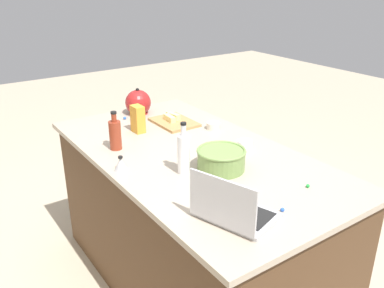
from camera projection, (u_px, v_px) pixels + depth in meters
The scene contains 18 objects.
ground_plane at pixel (192, 280), 2.63m from camera, with size 12.00×12.00×0.00m, color #B7A88E.
island_counter at pixel (192, 221), 2.46m from camera, with size 1.84×0.99×0.90m.
laptop at pixel (232, 210), 1.64m from camera, with size 0.36×0.31×0.22m.
mixing_bowl_large at pixel (221, 159), 2.07m from camera, with size 0.25×0.25×0.11m.
bottle_soy at pixel (115, 134), 2.29m from camera, with size 0.07×0.07×0.22m.
bottle_vinegar at pixel (184, 153), 2.01m from camera, with size 0.06×0.06×0.27m.
kettle at pixel (138, 103), 2.88m from camera, with size 0.21×0.18×0.20m.
cutting_board at pixel (174, 122), 2.72m from camera, with size 0.31×0.23×0.02m, color #AD7F4C.
butter_stick_left at pixel (173, 116), 2.75m from camera, with size 0.11×0.04×0.04m, color #F4E58C.
butter_stick_right at pixel (170, 118), 2.71m from camera, with size 0.11×0.04×0.04m, color #F4E58C.
ramekin_small at pixel (213, 126), 2.62m from camera, with size 0.09×0.09×0.04m, color beige.
ramekin_medium at pixel (245, 144), 2.34m from camera, with size 0.09×0.09×0.04m, color white.
kitchen_timer at pixel (121, 164), 2.07m from camera, with size 0.07×0.07×0.08m.
candy_bag at pixel (138, 119), 2.54m from camera, with size 0.09×0.06×0.17m, color gold.
candy_0 at pixel (183, 137), 2.48m from camera, with size 0.02×0.02×0.02m, color orange.
candy_1 at pixel (282, 210), 1.72m from camera, with size 0.02×0.02×0.02m, color blue.
candy_2 at pixel (308, 186), 1.91m from camera, with size 0.02×0.02×0.02m, color green.
candy_3 at pixel (125, 118), 2.79m from camera, with size 0.02×0.02×0.02m, color blue.
Camera 1 is at (-1.72, 1.19, 1.83)m, focal length 38.44 mm.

